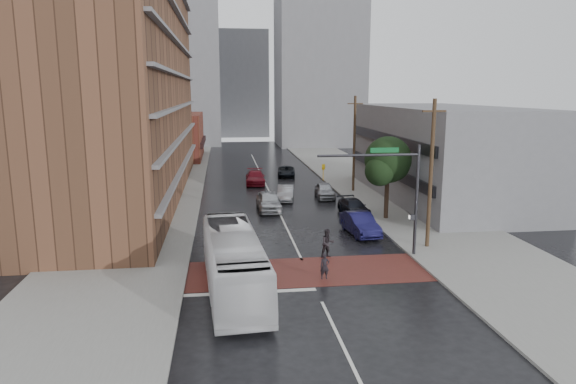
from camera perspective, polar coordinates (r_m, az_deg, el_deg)
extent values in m
plane|color=black|center=(30.19, 2.32, -9.14)|extent=(160.00, 160.00, 0.00)
cube|color=maroon|center=(30.65, 2.16, -8.80)|extent=(14.00, 5.00, 0.02)
cube|color=gray|center=(54.33, -14.25, -0.21)|extent=(9.00, 90.00, 0.15)
cube|color=gray|center=(56.32, 9.65, 0.37)|extent=(9.00, 90.00, 0.15)
cube|color=brown|center=(52.83, -17.91, 14.47)|extent=(10.00, 44.00, 28.00)
cube|color=brown|center=(82.52, -12.35, 6.06)|extent=(8.00, 16.00, 7.00)
cube|color=slate|center=(52.76, 16.60, 4.20)|extent=(11.00, 26.00, 9.00)
cube|color=slate|center=(106.45, -12.62, 13.88)|extent=(18.00, 16.00, 32.00)
cube|color=slate|center=(101.93, 3.47, 15.38)|extent=(16.00, 14.00, 36.00)
cube|color=slate|center=(123.01, -5.17, 11.83)|extent=(12.00, 10.00, 24.00)
cylinder|color=#332319|center=(42.90, 10.90, -0.43)|extent=(0.36, 0.36, 4.00)
sphere|color=black|center=(42.41, 11.05, 3.55)|extent=(3.80, 3.80, 3.80)
sphere|color=black|center=(41.50, 10.17, 2.30)|extent=(2.40, 2.40, 2.40)
sphere|color=black|center=(43.50, 11.69, 2.91)|extent=(2.60, 2.60, 2.60)
cylinder|color=#2D2D33|center=(33.43, 14.07, -1.04)|extent=(0.20, 0.20, 7.20)
cylinder|color=#2D2D33|center=(31.91, 8.95, 4.06)|extent=(6.40, 0.16, 0.16)
imported|color=gold|center=(31.39, 3.98, 2.21)|extent=(0.20, 0.16, 1.00)
cube|color=#0C5926|center=(32.17, 10.68, 4.60)|extent=(1.80, 0.05, 0.30)
cube|color=#2D2D33|center=(33.56, 13.59, -2.72)|extent=(0.30, 0.30, 0.35)
cylinder|color=#473321|center=(35.11, 15.58, 1.79)|extent=(0.26, 0.26, 10.00)
cube|color=#473321|center=(34.70, 15.95, 8.64)|extent=(1.60, 0.12, 0.12)
cylinder|color=#473321|center=(53.93, 7.37, 5.25)|extent=(0.26, 0.26, 10.00)
cube|color=#473321|center=(53.67, 7.48, 9.71)|extent=(1.60, 0.12, 0.12)
imported|color=silver|center=(27.45, -6.07, -7.73)|extent=(3.52, 11.72, 3.22)
imported|color=black|center=(29.31, 4.09, -8.25)|extent=(0.57, 0.40, 1.49)
imported|color=black|center=(32.92, 4.43, -5.72)|extent=(1.05, 0.91, 1.86)
imported|color=#A9ADB1|center=(45.59, -2.16, -1.02)|extent=(2.10, 5.07, 1.72)
imported|color=#939499|center=(49.81, -0.27, -0.13)|extent=(2.19, 4.54, 1.43)
imported|color=maroon|center=(58.70, -3.66, 1.62)|extent=(2.34, 5.33, 1.52)
imported|color=black|center=(63.96, -0.19, 2.31)|extent=(2.64, 4.76, 1.26)
imported|color=#141241|center=(38.45, 8.02, -3.51)|extent=(2.13, 5.01, 1.61)
imported|color=black|center=(44.51, 7.32, -1.67)|extent=(2.32, 4.69, 1.31)
imported|color=#A0A2A7|center=(51.13, 4.10, 0.18)|extent=(2.04, 4.51, 1.50)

